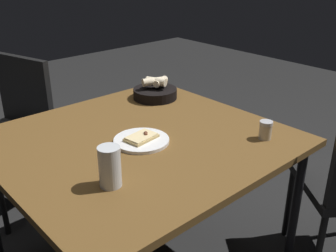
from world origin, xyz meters
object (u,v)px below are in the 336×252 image
(dining_table, at_px, (139,148))
(pepper_shaker, at_px, (265,131))
(bread_basket, at_px, (155,92))
(pizza_plate, at_px, (141,140))
(beer_glass, at_px, (110,169))
(chair_spare, at_px, (12,124))

(dining_table, relative_size, pepper_shaker, 14.64)
(dining_table, bearing_deg, pepper_shaker, 46.87)
(bread_basket, relative_size, pepper_shaker, 2.95)
(pizza_plate, bearing_deg, beer_glass, -56.13)
(chair_spare, bearing_deg, bread_basket, 41.77)
(pizza_plate, xyz_separation_m, bread_basket, (-0.36, 0.38, 0.03))
(bread_basket, height_order, pepper_shaker, bread_basket)
(beer_glass, relative_size, chair_spare, 0.16)
(bread_basket, distance_m, beer_glass, 0.86)
(beer_glass, bearing_deg, pizza_plate, 123.87)
(pizza_plate, relative_size, beer_glass, 1.61)
(bread_basket, bearing_deg, dining_table, -48.60)
(chair_spare, bearing_deg, pizza_plate, 9.90)
(dining_table, xyz_separation_m, pizza_plate, (0.04, -0.02, 0.06))
(bread_basket, height_order, beer_glass, beer_glass)
(dining_table, relative_size, beer_glass, 8.06)
(bread_basket, relative_size, chair_spare, 0.26)
(beer_glass, distance_m, pepper_shaker, 0.70)
(beer_glass, bearing_deg, bread_basket, 129.72)
(bread_basket, distance_m, pepper_shaker, 0.68)
(dining_table, distance_m, beer_glass, 0.39)
(pizza_plate, distance_m, beer_glass, 0.34)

